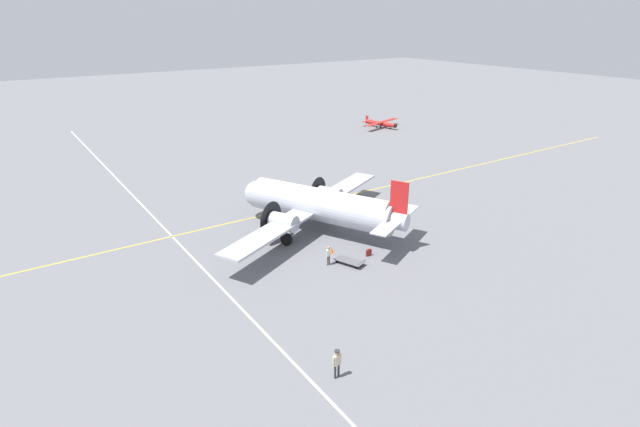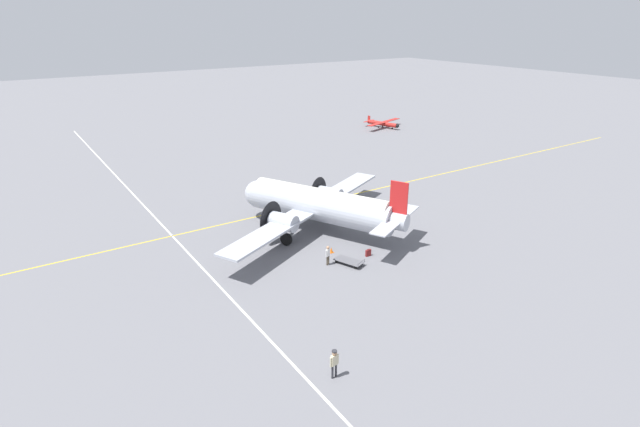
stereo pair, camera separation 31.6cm
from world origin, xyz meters
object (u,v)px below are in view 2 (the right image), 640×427
suitcase_near_door (368,253)px  crew_foreground (334,361)px  traffic_cone (331,250)px  airliner_main (316,204)px  passenger_boarding (328,253)px  baggage_cart (349,261)px  light_aircraft_distant (383,123)px

suitcase_near_door → crew_foreground: bearing=-135.6°
suitcase_near_door → traffic_cone: bearing=134.3°
airliner_main → suitcase_near_door: bearing=159.8°
passenger_boarding → baggage_cart: passenger_boarding is taller
traffic_cone → suitcase_near_door: bearing=-45.7°
crew_foreground → traffic_cone: (8.82, 13.03, -0.89)m
crew_foreground → suitcase_near_door: (11.02, 10.78, -0.83)m
airliner_main → light_aircraft_distant: airliner_main is taller
light_aircraft_distant → traffic_cone: bearing=-61.1°
passenger_boarding → suitcase_near_door: passenger_boarding is taller
crew_foreground → baggage_cart: 13.71m
crew_foreground → light_aircraft_distant: crew_foreground is taller
crew_foreground → suitcase_near_door: crew_foreground is taller
suitcase_near_door → baggage_cart: suitcase_near_door is taller
crew_foreground → suitcase_near_door: 15.43m
baggage_cart → light_aircraft_distant: bearing=-64.6°
airliner_main → traffic_cone: bearing=136.4°
suitcase_near_door → baggage_cart: 2.24m
baggage_cart → traffic_cone: size_ratio=5.25×
suitcase_near_door → light_aircraft_distant: (34.43, 38.85, 0.48)m
airliner_main → light_aircraft_distant: bearing=-73.9°
passenger_boarding → traffic_cone: (1.49, 1.68, -0.78)m
airliner_main → crew_foreground: airliner_main is taller
crew_foreground → light_aircraft_distant: bearing=42.5°
suitcase_near_door → light_aircraft_distant: light_aircraft_distant is taller
airliner_main → baggage_cart: airliner_main is taller
light_aircraft_distant → traffic_cone: 51.78m
airliner_main → baggage_cart: bearing=142.3°
airliner_main → traffic_cone: airliner_main is taller
traffic_cone → crew_foreground: bearing=-124.1°
passenger_boarding → suitcase_near_door: 3.81m
passenger_boarding → suitcase_near_door: size_ratio=2.68×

